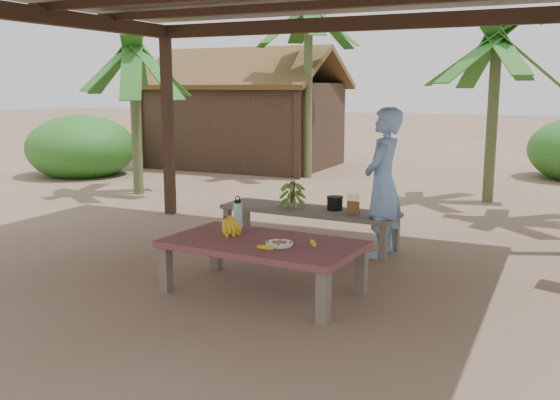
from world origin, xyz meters
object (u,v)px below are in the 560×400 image
at_px(bench, 309,213).
at_px(woman, 383,183).
at_px(water_flask, 238,214).
at_px(plate, 279,244).
at_px(work_table, 263,248).
at_px(cooking_pot, 335,203).
at_px(ripe_banana_bunch, 225,224).

distance_m(bench, woman, 1.06).
bearing_deg(bench, water_flask, -93.62).
xyz_separation_m(plate, water_flask, (-0.69, 0.48, 0.12)).
bearing_deg(work_table, woman, 73.69).
relative_size(cooking_pot, woman, 0.11).
distance_m(ripe_banana_bunch, plate, 0.71).
bearing_deg(bench, plate, -72.34).
xyz_separation_m(work_table, cooking_pot, (0.01, 1.92, 0.09)).
distance_m(work_table, plate, 0.25).
bearing_deg(woman, plate, -9.52).
distance_m(bench, ripe_banana_bunch, 1.78).
xyz_separation_m(water_flask, cooking_pot, (0.49, 1.54, -0.11)).
distance_m(work_table, bench, 1.90).
xyz_separation_m(bench, cooking_pot, (0.32, 0.05, 0.13)).
height_order(work_table, cooking_pot, cooking_pot).
xyz_separation_m(work_table, ripe_banana_bunch, (-0.46, 0.11, 0.16)).
distance_m(bench, plate, 2.03).
bearing_deg(woman, work_table, -16.55).
bearing_deg(work_table, water_flask, 144.85).
bearing_deg(water_flask, woman, 50.63).
height_order(work_table, woman, woman).
height_order(plate, cooking_pot, cooking_pot).
distance_m(water_flask, woman, 1.78).
relative_size(work_table, water_flask, 5.60).
xyz_separation_m(ripe_banana_bunch, water_flask, (-0.01, 0.28, 0.05)).
bearing_deg(cooking_pot, work_table, -90.34).
relative_size(work_table, ripe_banana_bunch, 6.01).
distance_m(plate, woman, 1.92).
height_order(water_flask, woman, woman).
relative_size(work_table, cooking_pot, 9.95).
bearing_deg(cooking_pot, ripe_banana_bunch, -104.68).
bearing_deg(ripe_banana_bunch, work_table, -13.12).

